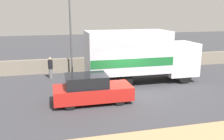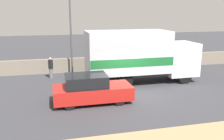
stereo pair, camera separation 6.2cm
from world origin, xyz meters
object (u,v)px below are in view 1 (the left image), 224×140
(pedestrian, at_px, (50,68))
(street_lamp, at_px, (70,19))
(box_truck, at_px, (138,55))
(car_hatchback, at_px, (91,89))

(pedestrian, bearing_deg, street_lamp, 26.16)
(street_lamp, distance_m, pedestrian, 3.99)
(box_truck, bearing_deg, pedestrian, 155.73)
(box_truck, xyz_separation_m, pedestrian, (-5.90, 2.66, -1.14))
(street_lamp, distance_m, car_hatchback, 7.55)
(car_hatchback, height_order, pedestrian, car_hatchback)
(box_truck, relative_size, pedestrian, 4.89)
(car_hatchback, bearing_deg, street_lamp, 93.92)
(street_lamp, height_order, pedestrian, street_lamp)
(street_lamp, bearing_deg, box_truck, -39.27)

